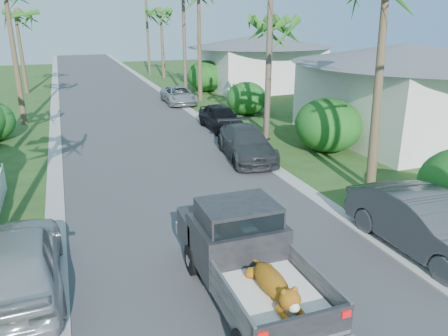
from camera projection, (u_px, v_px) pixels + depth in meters
name	position (u px, v px, depth m)	size (l,w,h in m)	color
road	(120.00, 108.00, 30.63)	(8.00, 100.00, 0.02)	#38383A
curb_left	(55.00, 112.00, 29.22)	(0.60, 100.00, 0.06)	#A5A39E
curb_right	(180.00, 104.00, 32.02)	(0.60, 100.00, 0.06)	#A5A39E
pickup_truck	(243.00, 251.00, 9.82)	(1.98, 5.12, 2.06)	black
parked_car_rn	(426.00, 225.00, 11.54)	(1.68, 4.81, 1.58)	#34363A
parked_car_rm	(246.00, 143.00, 19.43)	(1.93, 4.74, 1.38)	#2E3133
parked_car_rf	(221.00, 118.00, 24.46)	(1.64, 4.08, 1.39)	black
parked_car_rd	(179.00, 96.00, 31.92)	(2.04, 4.43, 1.23)	#A4A8AB
parked_car_ln	(17.00, 262.00, 9.74)	(1.90, 4.72, 1.61)	#A4A6AB
palm_l_d	(15.00, 12.00, 34.41)	(4.40, 4.40, 7.70)	brown
palm_r_b	(270.00, 19.00, 21.97)	(4.40, 4.40, 7.20)	brown
palm_r_d	(161.00, 10.00, 43.87)	(4.40, 4.40, 8.00)	brown
shrub_r_b	(328.00, 125.00, 20.33)	(3.00, 3.30, 2.50)	#1A4614
shrub_r_c	(247.00, 98.00, 28.29)	(2.60, 2.86, 2.10)	#1A4614
shrub_r_d	(206.00, 76.00, 37.25)	(3.20, 3.52, 2.60)	#1A4614
house_right_near	(405.00, 95.00, 22.60)	(8.00, 9.00, 4.80)	silver
house_right_far	(260.00, 64.00, 38.61)	(9.00, 8.00, 4.60)	silver
utility_pole_b	(269.00, 49.00, 20.30)	(1.60, 0.26, 9.00)	brown
utility_pole_c	(184.00, 37.00, 33.62)	(1.60, 0.26, 9.00)	brown
utility_pole_d	(148.00, 32.00, 46.94)	(1.60, 0.26, 9.00)	brown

